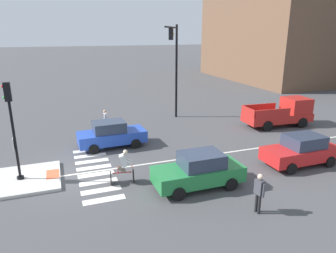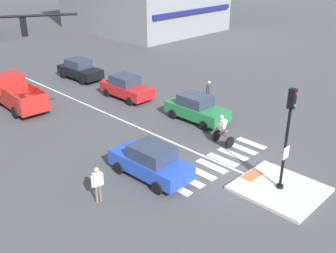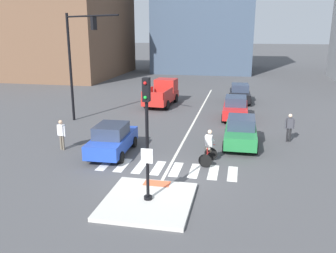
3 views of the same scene
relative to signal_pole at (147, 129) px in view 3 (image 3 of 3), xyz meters
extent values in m
plane|color=#474749|center=(0.00, 2.52, -2.93)|extent=(300.00, 300.00, 0.00)
cube|color=beige|center=(0.00, 0.01, -2.85)|extent=(3.32, 3.60, 0.15)
cube|color=#DB5B38|center=(0.00, 1.46, -2.78)|extent=(1.10, 0.60, 0.01)
cylinder|color=black|center=(0.00, 0.01, -2.72)|extent=(0.32, 0.32, 0.12)
cylinder|color=black|center=(0.00, 0.01, -0.83)|extent=(0.12, 0.12, 3.65)
cube|color=white|center=(0.00, -0.07, -1.02)|extent=(0.44, 0.03, 0.56)
cube|color=black|center=(0.00, 0.01, 1.41)|extent=(0.24, 0.28, 0.84)
sphere|color=red|center=(0.00, -0.15, 1.66)|extent=(0.12, 0.12, 0.12)
sphere|color=green|center=(0.00, -0.15, 1.16)|extent=(0.12, 0.12, 0.12)
cube|color=silver|center=(-3.06, 3.50, -2.93)|extent=(0.44, 1.80, 0.01)
cube|color=silver|center=(-2.19, 3.50, -2.93)|extent=(0.44, 1.80, 0.01)
cube|color=silver|center=(-1.31, 3.50, -2.93)|extent=(0.44, 1.80, 0.01)
cube|color=silver|center=(-0.44, 3.50, -2.93)|extent=(0.44, 1.80, 0.01)
cube|color=silver|center=(0.44, 3.50, -2.93)|extent=(0.44, 1.80, 0.01)
cube|color=silver|center=(1.31, 3.50, -2.93)|extent=(0.44, 1.80, 0.01)
cube|color=silver|center=(2.19, 3.50, -2.93)|extent=(0.44, 1.80, 0.01)
cube|color=silver|center=(3.06, 3.50, -2.93)|extent=(0.44, 1.80, 0.01)
cube|color=silver|center=(0.07, 12.52, -2.93)|extent=(0.14, 28.00, 0.01)
cylinder|color=black|center=(-8.53, 11.30, 0.78)|extent=(0.18, 0.18, 7.42)
cylinder|color=black|center=(-6.26, 10.02, 4.24)|extent=(4.60, 2.64, 0.11)
cube|color=black|center=(-6.03, 9.90, 3.79)|extent=(0.37, 0.39, 0.80)
sphere|color=gold|center=(-5.95, 10.05, 3.79)|extent=(0.12, 0.12, 0.12)
cube|color=brown|center=(-24.42, 35.15, 3.61)|extent=(21.44, 17.71, 13.08)
cube|color=#3D4C60|center=(-2.70, 46.21, 6.66)|extent=(14.40, 15.40, 19.18)
cube|color=#237A3D|center=(3.34, 7.75, -2.28)|extent=(1.71, 4.10, 0.70)
cube|color=#2D384C|center=(3.34, 7.90, -1.61)|extent=(1.48, 1.90, 0.64)
cylinder|color=black|center=(4.18, 6.48, -2.63)|extent=(0.18, 0.60, 0.60)
cylinder|color=black|center=(2.51, 6.48, -2.63)|extent=(0.18, 0.60, 0.60)
cylinder|color=black|center=(4.17, 9.02, -2.63)|extent=(0.18, 0.60, 0.60)
cylinder|color=black|center=(2.51, 9.02, -2.63)|extent=(0.18, 0.60, 0.60)
cube|color=#2347B7|center=(-3.23, 4.98, -2.28)|extent=(1.85, 4.16, 0.70)
cube|color=#2D384C|center=(-3.23, 4.83, -1.61)|extent=(1.55, 1.95, 0.64)
cylinder|color=black|center=(-4.11, 6.22, -2.63)|extent=(0.20, 0.61, 0.60)
cylinder|color=black|center=(-2.45, 6.28, -2.63)|extent=(0.20, 0.61, 0.60)
cylinder|color=black|center=(-4.02, 3.68, -2.63)|extent=(0.20, 0.61, 0.60)
cylinder|color=black|center=(-2.35, 3.74, -2.63)|extent=(0.20, 0.61, 0.60)
cube|color=red|center=(2.90, 13.99, -2.28)|extent=(1.73, 4.11, 0.70)
cube|color=#2D384C|center=(2.90, 14.14, -1.61)|extent=(1.49, 1.91, 0.64)
cylinder|color=black|center=(3.74, 12.72, -2.63)|extent=(0.18, 0.60, 0.60)
cylinder|color=black|center=(2.08, 12.71, -2.63)|extent=(0.18, 0.60, 0.60)
cylinder|color=black|center=(3.72, 15.27, -2.63)|extent=(0.18, 0.60, 0.60)
cylinder|color=black|center=(2.06, 15.25, -2.63)|extent=(0.18, 0.60, 0.60)
cube|color=black|center=(3.13, 20.19, -2.28)|extent=(1.89, 4.18, 0.70)
cube|color=#2D384C|center=(3.12, 20.34, -1.61)|extent=(1.57, 1.97, 0.64)
cylinder|color=black|center=(4.02, 18.96, -2.63)|extent=(0.21, 0.61, 0.60)
cylinder|color=black|center=(2.36, 18.88, -2.63)|extent=(0.21, 0.61, 0.60)
cylinder|color=black|center=(3.90, 21.50, -2.63)|extent=(0.21, 0.61, 0.60)
cylinder|color=black|center=(2.24, 21.42, -2.63)|extent=(0.21, 0.61, 0.60)
cube|color=red|center=(-3.46, 17.51, -2.25)|extent=(2.19, 5.20, 0.60)
cube|color=red|center=(-3.37, 19.11, -1.40)|extent=(1.90, 1.80, 1.10)
cube|color=#2D384C|center=(-3.32, 19.94, -1.32)|extent=(1.62, 0.17, 0.60)
cube|color=red|center=(-4.41, 16.54, -1.65)|extent=(0.28, 2.81, 0.60)
cube|color=red|center=(-2.63, 16.44, -1.65)|extent=(0.28, 2.81, 0.60)
cube|color=red|center=(-3.60, 15.02, -1.65)|extent=(1.80, 0.20, 0.60)
cylinder|color=black|center=(-4.28, 19.14, -2.55)|extent=(0.28, 0.77, 0.76)
cylinder|color=black|center=(-2.46, 19.04, -2.55)|extent=(0.28, 0.77, 0.76)
cylinder|color=black|center=(-4.45, 16.16, -2.55)|extent=(0.28, 0.77, 0.76)
cylinder|color=black|center=(-2.63, 16.06, -2.55)|extent=(0.28, 0.77, 0.76)
cylinder|color=black|center=(1.92, 5.07, -2.60)|extent=(0.66, 0.15, 0.66)
cylinder|color=black|center=(1.75, 4.03, -2.60)|extent=(0.66, 0.15, 0.66)
cylinder|color=#B21E1E|center=(1.83, 4.55, -2.38)|extent=(0.20, 0.89, 0.05)
cylinder|color=#B21E1E|center=(1.80, 4.37, -2.20)|extent=(0.04, 0.04, 0.30)
cylinder|color=#B21E1E|center=(1.91, 5.02, -2.08)|extent=(0.44, 0.11, 0.04)
cylinder|color=#6B6051|center=(1.75, 4.54, -2.20)|extent=(0.18, 0.41, 0.33)
cylinder|color=#6B6051|center=(1.91, 4.52, -2.20)|extent=(0.18, 0.41, 0.33)
cube|color=silver|center=(1.85, 4.63, -1.77)|extent=(0.40, 0.43, 0.60)
sphere|color=beige|center=(1.87, 4.75, -1.36)|extent=(0.22, 0.22, 0.22)
cylinder|color=silver|center=(1.72, 4.83, -1.77)|extent=(0.16, 0.46, 0.31)
cylinder|color=silver|center=(2.04, 4.78, -1.77)|extent=(0.16, 0.46, 0.31)
cylinder|color=#6B6051|center=(-6.08, 5.02, -2.52)|extent=(0.12, 0.12, 0.82)
cylinder|color=#6B6051|center=(-6.24, 5.06, -2.52)|extent=(0.12, 0.12, 0.82)
cube|color=silver|center=(-6.16, 5.04, -1.81)|extent=(0.40, 0.30, 0.60)
cylinder|color=silver|center=(-5.94, 4.99, -1.86)|extent=(0.09, 0.09, 0.56)
cylinder|color=silver|center=(-6.39, 5.09, -1.86)|extent=(0.09, 0.09, 0.56)
sphere|color=tan|center=(-6.16, 5.04, -1.37)|extent=(0.22, 0.22, 0.22)
cylinder|color=black|center=(6.02, 9.05, -2.52)|extent=(0.12, 0.12, 0.82)
cylinder|color=black|center=(6.18, 9.07, -2.52)|extent=(0.12, 0.12, 0.82)
cube|color=#3F3F47|center=(6.10, 9.06, -1.81)|extent=(0.39, 0.27, 0.60)
cylinder|color=#3F3F47|center=(5.88, 9.03, -1.86)|extent=(0.09, 0.09, 0.56)
cylinder|color=#3F3F47|center=(6.33, 9.09, -1.86)|extent=(0.09, 0.09, 0.56)
sphere|color=beige|center=(6.10, 9.06, -1.37)|extent=(0.22, 0.22, 0.22)
camera|label=1|loc=(15.06, 2.08, 3.94)|focal=33.24mm
camera|label=2|loc=(-13.96, -6.74, 6.86)|focal=41.74mm
camera|label=3|loc=(3.25, -11.95, 3.47)|focal=38.25mm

